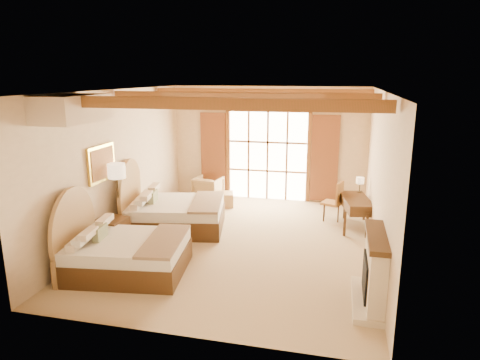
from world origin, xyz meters
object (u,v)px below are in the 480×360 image
(desk, at_px, (355,212))
(bed_near, at_px, (119,250))
(nightstand, at_px, (112,234))
(armchair, at_px, (208,189))
(bed_far, at_px, (169,211))

(desk, bearing_deg, bed_near, -152.79)
(nightstand, bearing_deg, armchair, 84.72)
(bed_far, bearing_deg, nightstand, -125.60)
(nightstand, height_order, desk, desk)
(bed_far, height_order, nightstand, bed_far)
(bed_far, bearing_deg, armchair, 74.47)
(bed_far, distance_m, armchair, 2.45)
(nightstand, distance_m, armchair, 3.97)
(bed_near, height_order, bed_far, bed_far)
(bed_near, xyz_separation_m, armchair, (0.20, 4.75, -0.07))
(bed_far, bearing_deg, desk, 3.05)
(nightstand, xyz_separation_m, desk, (4.88, 2.50, 0.05))
(bed_near, bearing_deg, armchair, 79.94)
(bed_near, relative_size, armchair, 3.02)
(armchair, relative_size, desk, 0.53)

